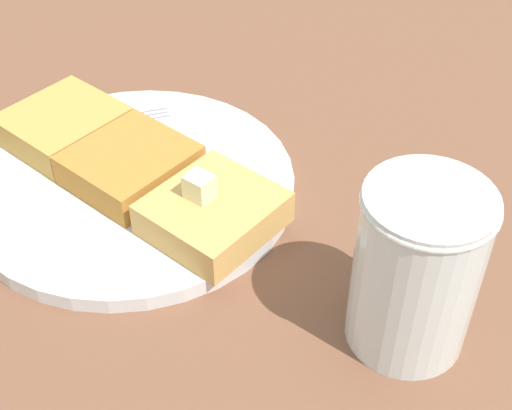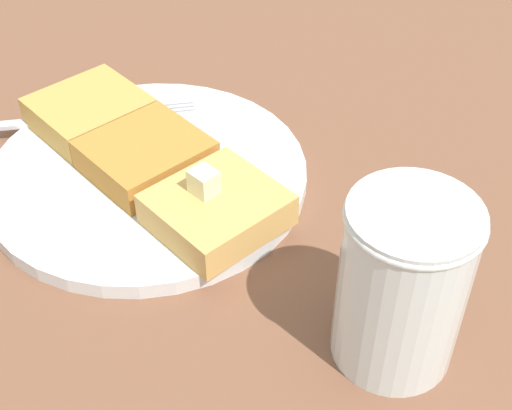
{
  "view_description": "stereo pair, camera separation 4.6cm",
  "coord_description": "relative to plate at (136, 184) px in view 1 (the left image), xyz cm",
  "views": [
    {
      "loc": [
        -30.55,
        34.28,
        37.46
      ],
      "look_at": [
        -11.5,
        5.58,
        7.2
      ],
      "focal_mm": 50.0,
      "sensor_mm": 36.0,
      "label": 1
    },
    {
      "loc": [
        -34.19,
        31.5,
        37.46
      ],
      "look_at": [
        -11.5,
        5.58,
        7.2
      ],
      "focal_mm": 50.0,
      "sensor_mm": 36.0,
      "label": 2
    }
  ],
  "objects": [
    {
      "name": "syrup_jar",
      "position": [
        -22.48,
        1.2,
        4.36
      ],
      "size": [
        7.38,
        7.38,
        10.99
      ],
      "color": "#381505",
      "rests_on": "table_surface"
    },
    {
      "name": "table_surface",
      "position": [
        0.26,
        -4.98,
        -2.02
      ],
      "size": [
        128.26,
        128.26,
        2.7
      ],
      "primitive_type": "cube",
      "color": "brown",
      "rests_on": "ground"
    },
    {
      "name": "toast_slice_middle",
      "position": [
        0.0,
        0.0,
        1.74
      ],
      "size": [
        8.51,
        9.02,
        2.45
      ],
      "primitive_type": "cube",
      "rotation": [
        0.0,
        0.0,
        -0.11
      ],
      "color": "#BB7B30",
      "rests_on": "plate"
    },
    {
      "name": "plate",
      "position": [
        0.0,
        0.0,
        0.0
      ],
      "size": [
        24.26,
        24.26,
        1.18
      ],
      "color": "silver",
      "rests_on": "table_surface"
    },
    {
      "name": "toast_slice_left",
      "position": [
        -7.98,
        0.91,
        1.74
      ],
      "size": [
        8.51,
        9.02,
        2.45
      ],
      "primitive_type": "cube",
      "rotation": [
        0.0,
        0.0,
        -0.11
      ],
      "color": "tan",
      "rests_on": "plate"
    },
    {
      "name": "toast_slice_right",
      "position": [
        7.98,
        -0.91,
        1.74
      ],
      "size": [
        8.51,
        9.02,
        2.45
      ],
      "primitive_type": "cube",
      "rotation": [
        0.0,
        0.0,
        -0.11
      ],
      "color": "gold",
      "rests_on": "plate"
    },
    {
      "name": "butter_pat_primary",
      "position": [
        -7.07,
        1.14,
        3.84
      ],
      "size": [
        1.85,
        1.69,
        1.75
      ],
      "primitive_type": "cube",
      "rotation": [
        0.0,
        0.0,
        3.08
      ],
      "color": "beige",
      "rests_on": "toast_slice_left"
    },
    {
      "name": "fork",
      "position": [
        7.52,
        -2.68,
        0.69
      ],
      "size": [
        11.25,
        13.29,
        0.36
      ],
      "color": "silver",
      "rests_on": "plate"
    }
  ]
}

